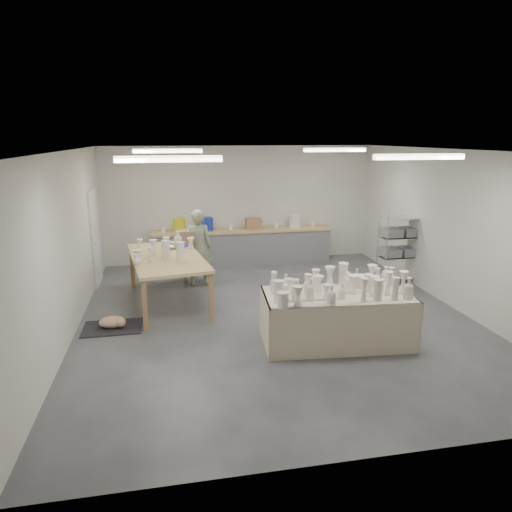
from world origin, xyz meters
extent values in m
plane|color=#424449|center=(0.00, 0.00, 0.00)|extent=(8.00, 8.00, 0.00)
cube|color=white|center=(0.00, 0.00, 2.99)|extent=(7.00, 8.00, 0.02)
cube|color=silver|center=(0.00, 4.00, 1.50)|extent=(7.00, 0.02, 3.00)
cube|color=silver|center=(0.00, -4.00, 1.50)|extent=(7.00, 0.02, 3.00)
cube|color=silver|center=(-3.50, 0.00, 1.50)|extent=(0.02, 8.00, 3.00)
cube|color=silver|center=(3.50, 0.00, 1.50)|extent=(0.02, 8.00, 3.00)
cube|color=white|center=(-3.47, 2.60, 1.05)|extent=(0.05, 0.90, 2.10)
cube|color=white|center=(-1.80, -1.50, 2.94)|extent=(1.40, 0.12, 0.08)
cube|color=white|center=(1.80, -1.50, 2.94)|extent=(1.40, 0.12, 0.08)
cube|color=white|center=(-1.80, 2.00, 2.94)|extent=(1.40, 0.12, 0.08)
cube|color=white|center=(1.80, 2.00, 2.94)|extent=(1.40, 0.12, 0.08)
cube|color=tan|center=(0.00, 3.68, 0.87)|extent=(4.60, 0.60, 0.06)
cube|color=slate|center=(0.00, 3.68, 0.42)|extent=(4.60, 0.55, 0.84)
cylinder|color=yellow|center=(-1.60, 3.68, 1.07)|extent=(0.30, 0.30, 0.34)
cylinder|color=#1D30A1|center=(-0.90, 3.68, 1.07)|extent=(0.30, 0.30, 0.34)
cylinder|color=white|center=(1.40, 3.68, 1.07)|extent=(0.30, 0.30, 0.34)
cube|color=#957048|center=(0.30, 3.68, 1.04)|extent=(0.40, 0.30, 0.28)
cylinder|color=white|center=(-2.00, 3.68, 0.97)|extent=(0.10, 0.10, 0.14)
cylinder|color=white|center=(-0.30, 3.68, 0.97)|extent=(0.10, 0.10, 0.14)
cylinder|color=white|center=(0.90, 3.68, 0.97)|extent=(0.10, 0.10, 0.14)
cylinder|color=white|center=(1.90, 3.68, 0.97)|extent=(0.10, 0.10, 0.14)
cylinder|color=silver|center=(2.78, 1.18, 0.90)|extent=(0.02, 0.02, 1.80)
cylinder|color=silver|center=(3.62, 1.18, 0.90)|extent=(0.02, 0.02, 1.80)
cylinder|color=silver|center=(2.78, 1.62, 0.90)|extent=(0.02, 0.02, 1.80)
cylinder|color=silver|center=(3.62, 1.62, 0.90)|extent=(0.02, 0.02, 1.80)
cube|color=silver|center=(3.20, 1.40, 0.15)|extent=(0.88, 0.48, 0.02)
cube|color=silver|center=(3.20, 1.40, 0.60)|extent=(0.88, 0.48, 0.02)
cube|color=silver|center=(3.20, 1.40, 1.05)|extent=(0.88, 0.48, 0.02)
cube|color=silver|center=(3.20, 1.40, 1.50)|extent=(0.88, 0.48, 0.02)
cube|color=slate|center=(2.98, 1.40, 0.72)|extent=(0.38, 0.42, 0.18)
cube|color=slate|center=(3.42, 1.40, 0.72)|extent=(0.38, 0.42, 0.18)
cube|color=slate|center=(2.98, 1.40, 1.17)|extent=(0.38, 0.42, 0.18)
cube|color=slate|center=(3.42, 1.40, 1.17)|extent=(0.38, 0.42, 0.18)
cube|color=olive|center=(0.71, -1.30, 0.36)|extent=(2.15, 1.11, 0.72)
cube|color=beige|center=(0.71, -1.30, 0.81)|extent=(2.42, 1.29, 0.03)
cube|color=beige|center=(0.71, -1.84, 0.41)|extent=(2.34, 0.22, 0.82)
cube|color=beige|center=(0.71, -0.77, 0.41)|extent=(2.34, 0.22, 0.82)
cube|color=tan|center=(-1.93, 1.02, 0.94)|extent=(1.67, 2.75, 0.06)
cube|color=olive|center=(-2.50, -0.20, 0.46)|extent=(0.08, 0.08, 0.91)
cube|color=olive|center=(-1.35, -0.20, 0.46)|extent=(0.08, 0.08, 0.91)
cube|color=olive|center=(-2.50, 2.25, 0.46)|extent=(0.08, 0.08, 0.91)
cube|color=olive|center=(-1.35, 2.25, 0.46)|extent=(0.08, 0.08, 0.91)
ellipsoid|color=silver|center=(-1.83, 1.62, 1.02)|extent=(0.26, 0.26, 0.12)
cylinder|color=#1D30A1|center=(-1.60, 1.77, 0.99)|extent=(0.26, 0.26, 0.03)
cylinder|color=white|center=(-1.98, 1.88, 1.03)|extent=(0.11, 0.11, 0.12)
cube|color=#957048|center=(-1.47, 2.06, 1.11)|extent=(0.32, 0.26, 0.28)
cube|color=black|center=(-2.90, -0.05, 0.01)|extent=(1.00, 0.70, 0.02)
ellipsoid|color=white|center=(-2.90, -0.05, 0.12)|extent=(0.49, 0.37, 0.19)
sphere|color=white|center=(-2.74, -0.15, 0.13)|extent=(0.16, 0.16, 0.16)
imported|color=gray|center=(-1.25, 2.07, 0.86)|extent=(0.63, 0.42, 1.71)
cylinder|color=red|center=(-1.25, 2.34, 0.27)|extent=(0.39, 0.39, 0.04)
cylinder|color=silver|center=(-1.13, 2.30, 0.13)|extent=(0.02, 0.02, 0.26)
cylinder|color=silver|center=(-1.28, 2.46, 0.13)|extent=(0.02, 0.02, 0.26)
cylinder|color=silver|center=(-1.35, 2.26, 0.13)|extent=(0.02, 0.02, 0.26)
camera|label=1|loc=(-1.83, -7.74, 3.23)|focal=32.00mm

